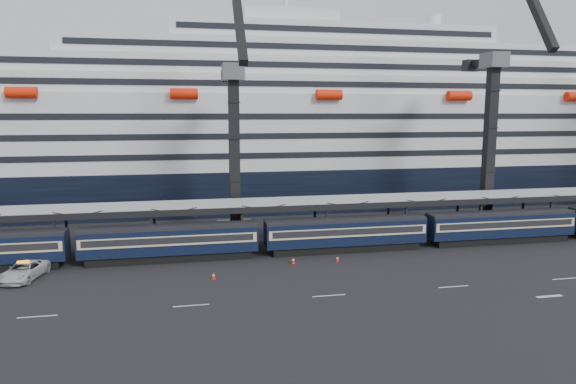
# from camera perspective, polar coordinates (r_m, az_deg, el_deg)

# --- Properties ---
(ground) EXTENTS (260.00, 260.00, 0.00)m
(ground) POSITION_cam_1_polar(r_m,az_deg,el_deg) (55.11, 17.69, -8.52)
(ground) COLOR black
(ground) RESTS_ON ground
(lane_markings) EXTENTS (111.00, 4.27, 0.02)m
(lane_markings) POSITION_cam_1_polar(r_m,az_deg,el_deg) (55.47, 27.85, -9.01)
(lane_markings) COLOR beige
(lane_markings) RESTS_ON ground
(train) EXTENTS (133.05, 3.00, 4.05)m
(train) POSITION_cam_1_polar(r_m,az_deg,el_deg) (61.38, 9.44, -4.33)
(train) COLOR black
(train) RESTS_ON ground
(canopy) EXTENTS (130.00, 6.25, 5.53)m
(canopy) POSITION_cam_1_polar(r_m,az_deg,el_deg) (66.16, 12.05, -0.77)
(canopy) COLOR gray
(canopy) RESTS_ON ground
(cruise_ship) EXTENTS (214.09, 28.84, 34.00)m
(cruise_ship) POSITION_cam_1_polar(r_m,az_deg,el_deg) (95.25, 3.90, 6.54)
(cruise_ship) COLOR black
(cruise_ship) RESTS_ON ground
(crane_dark_near) EXTENTS (4.50, 17.75, 35.08)m
(crane_dark_near) POSITION_cam_1_polar(r_m,az_deg,el_deg) (64.84, -5.96, 5.13)
(crane_dark_near) COLOR #4F5157
(crane_dark_near) RESTS_ON ground
(crane_dark_mid) EXTENTS (4.50, 18.24, 39.64)m
(crane_dark_mid) POSITION_cam_1_polar(r_m,az_deg,el_deg) (75.63, 21.70, 6.15)
(crane_dark_mid) COLOR #4F5157
(crane_dark_mid) RESTS_ON ground
(pickup_truck) EXTENTS (3.94, 6.44, 1.67)m
(pickup_truck) POSITION_cam_1_polar(r_m,az_deg,el_deg) (56.45, -27.28, -7.80)
(pickup_truck) COLOR #BBBDC3
(pickup_truck) RESTS_ON ground
(traffic_cone_b) EXTENTS (0.36, 0.36, 0.72)m
(traffic_cone_b) POSITION_cam_1_polar(r_m,az_deg,el_deg) (51.03, -8.29, -9.16)
(traffic_cone_b) COLOR red
(traffic_cone_b) RESTS_ON ground
(traffic_cone_c) EXTENTS (0.39, 0.39, 0.78)m
(traffic_cone_c) POSITION_cam_1_polar(r_m,az_deg,el_deg) (55.47, 0.58, -7.57)
(traffic_cone_c) COLOR red
(traffic_cone_c) RESTS_ON ground
(traffic_cone_d) EXTENTS (0.34, 0.34, 0.67)m
(traffic_cone_d) POSITION_cam_1_polar(r_m,az_deg,el_deg) (56.44, 5.51, -7.37)
(traffic_cone_d) COLOR red
(traffic_cone_d) RESTS_ON ground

